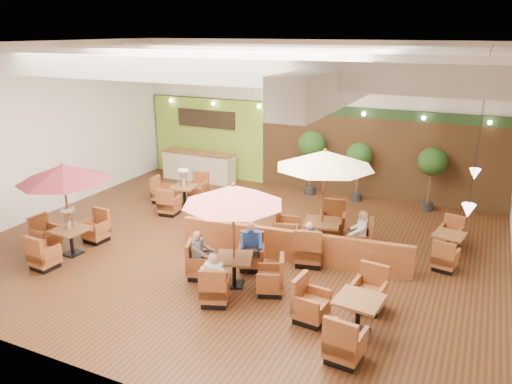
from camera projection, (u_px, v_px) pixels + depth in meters
The scene contains 17 objects.
room at pixel (265, 112), 13.94m from camera, with size 14.04×14.00×5.52m.
service_counter at pixel (199, 166), 20.10m from camera, with size 3.00×0.75×1.18m.
booth_divider at pixel (292, 246), 13.07m from camera, with size 6.18×0.18×0.86m, color brown.
table_0 at pixel (63, 190), 13.06m from camera, with size 2.46×2.54×2.58m.
table_1 at pixel (233, 217), 11.41m from camera, with size 2.66×2.66×2.57m.
table_2 at pixel (324, 183), 13.30m from camera, with size 2.93×2.93×2.87m.
table_3 at pixel (178, 193), 17.26m from camera, with size 1.72×2.52×1.51m.
table_4 at pixel (344, 313), 10.08m from camera, with size 1.83×2.68×0.99m.
table_5 at pixel (448, 246), 13.34m from camera, with size 0.88×2.34×0.85m.
topiary_0 at pixel (311, 148), 18.02m from camera, with size 1.02×1.02×2.37m.
topiary_1 at pixel (359, 158), 17.38m from camera, with size 0.91×0.91×2.10m.
topiary_2 at pixel (432, 164), 16.39m from camera, with size 0.94×0.94×2.18m.
diner_0 at pixel (214, 273), 10.91m from camera, with size 0.42×0.37×0.79m.
diner_1 at pixel (251, 242), 12.53m from camera, with size 0.44×0.43×0.80m.
diner_2 at pixel (200, 250), 12.10m from camera, with size 0.39×0.42×0.76m.
diner_3 at pixel (309, 238), 12.77m from camera, with size 0.41×0.38×0.74m.
diner_4 at pixel (360, 229), 13.24m from camera, with size 0.38×0.44×0.85m.
Camera 1 is at (5.91, -11.53, 5.83)m, focal length 35.00 mm.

